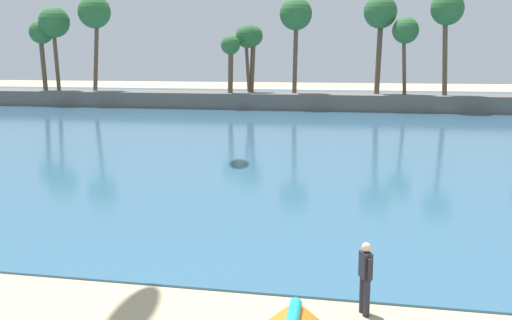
# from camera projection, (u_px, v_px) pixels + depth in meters

# --- Properties ---
(sea) EXTENTS (220.00, 91.63, 0.06)m
(sea) POSITION_uv_depth(u_px,v_px,m) (339.00, 115.00, 58.41)
(sea) COLOR #33607F
(sea) RESTS_ON ground
(palm_headland) EXTENTS (93.99, 6.05, 12.88)m
(palm_headland) POSITION_uv_depth(u_px,v_px,m) (342.00, 76.00, 63.41)
(palm_headland) COLOR #605B54
(palm_headland) RESTS_ON ground
(person_at_waterline) EXTENTS (0.32, 0.51, 1.67)m
(person_at_waterline) POSITION_uv_depth(u_px,v_px,m) (365.00, 276.00, 12.81)
(person_at_waterline) COLOR #23232D
(person_at_waterline) RESTS_ON ground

